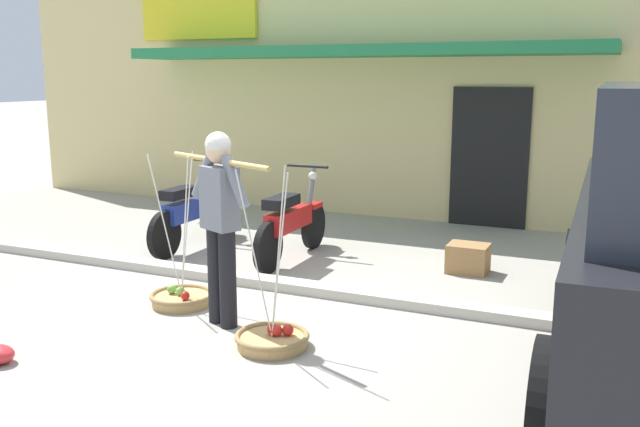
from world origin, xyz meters
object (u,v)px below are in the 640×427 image
Objects in this scene: fruit_basket_left_side at (182,297)px; motorcycle_second_in_row at (291,223)px; motorcycle_nearest_shop at (192,213)px; wooden_crate at (468,258)px; fruit_basket_right_side at (272,338)px; fruit_vendor at (220,216)px.

motorcycle_second_in_row is (0.22, 1.87, 0.38)m from fruit_basket_left_side.
fruit_basket_left_side is 0.80× the size of motorcycle_nearest_shop.
wooden_crate is (2.24, 2.24, 0.08)m from fruit_basket_left_side.
fruit_basket_right_side is 0.80× the size of motorcycle_nearest_shop.
fruit_vendor is 0.93× the size of motorcycle_nearest_shop.
motorcycle_nearest_shop is (-1.19, 1.89, 0.38)m from fruit_basket_left_side.
wooden_crate is (2.02, 0.37, -0.29)m from motorcycle_second_in_row.
wooden_crate is at bearing 5.83° from motorcycle_nearest_shop.
motorcycle_second_in_row reaches higher than wooden_crate.
motorcycle_nearest_shop is 4.14× the size of wooden_crate.
fruit_vendor is 3.85× the size of wooden_crate.
fruit_basket_right_side is at bearing -23.71° from fruit_basket_left_side.
fruit_vendor is 1.14m from fruit_basket_right_side.
motorcycle_nearest_shop reaches higher than wooden_crate.
fruit_basket_right_side is 2.97m from wooden_crate.
fruit_basket_left_side is 3.17m from wooden_crate.
wooden_crate is (1.60, 2.53, -0.82)m from fruit_vendor.
fruit_vendor is 0.93× the size of motorcycle_second_in_row.
motorcycle_nearest_shop is 1.00× the size of motorcycle_second_in_row.
wooden_crate is (3.43, 0.35, -0.29)m from motorcycle_nearest_shop.
motorcycle_second_in_row is 2.07m from wooden_crate.
motorcycle_nearest_shop and motorcycle_second_in_row have the same top height.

